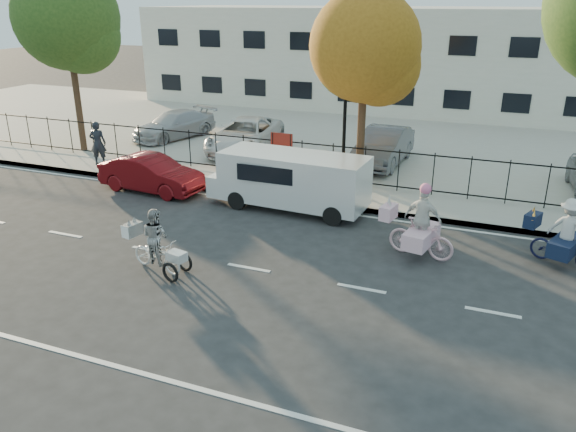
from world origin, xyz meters
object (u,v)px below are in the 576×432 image
at_px(unicorn_bike, 420,230).
at_px(lamppost, 345,105).
at_px(zebra_trike, 156,247).
at_px(pedestrian, 98,143).
at_px(lot_car_c, 383,147).
at_px(white_van, 291,179).
at_px(red_sedan, 152,174).
at_px(lot_car_b, 245,135).
at_px(lot_car_a, 174,125).
at_px(bull_bike, 566,239).

bearing_deg(unicorn_bike, lamppost, 48.98).
distance_m(zebra_trike, unicorn_bike, 6.91).
height_order(pedestrian, lot_car_c, pedestrian).
distance_m(white_van, red_sedan, 5.32).
height_order(lamppost, lot_car_b, lamppost).
relative_size(white_van, red_sedan, 1.36).
distance_m(zebra_trike, lot_car_a, 14.15).
relative_size(pedestrian, lot_car_a, 0.40).
distance_m(lamppost, pedestrian, 10.34).
bearing_deg(lamppost, unicorn_bike, -52.13).
bearing_deg(lot_car_a, zebra_trike, -41.74).
bearing_deg(lot_car_b, lot_car_a, 160.36).
bearing_deg(lot_car_b, lot_car_c, -4.19).
bearing_deg(red_sedan, pedestrian, 70.08).
relative_size(red_sedan, lot_car_c, 0.87).
height_order(zebra_trike, lot_car_a, zebra_trike).
xyz_separation_m(lamppost, zebra_trike, (-2.62, -7.74, -2.47)).
distance_m(bull_bike, pedestrian, 17.37).
bearing_deg(red_sedan, zebra_trike, -139.56).
height_order(bull_bike, lot_car_a, bull_bike).
height_order(lot_car_a, lot_car_b, lot_car_b).
bearing_deg(bull_bike, pedestrian, 101.35).
bearing_deg(bull_bike, lot_car_b, 81.64).
bearing_deg(lot_car_b, bull_bike, -35.07).
bearing_deg(pedestrian, lot_car_b, -160.22).
height_order(zebra_trike, unicorn_bike, unicorn_bike).
xyz_separation_m(bull_bike, lot_car_a, (-16.83, 8.05, 0.06)).
relative_size(zebra_trike, lot_car_b, 0.38).
height_order(bull_bike, white_van, white_van).
distance_m(bull_bike, lot_car_a, 18.66).
bearing_deg(lamppost, zebra_trike, -108.71).
relative_size(unicorn_bike, bull_bike, 1.04).
relative_size(zebra_trike, pedestrian, 1.09).
xyz_separation_m(unicorn_bike, lot_car_b, (-8.95, 7.86, 0.10)).
height_order(zebra_trike, lot_car_c, zebra_trike).
bearing_deg(lot_car_b, pedestrian, -144.00).
relative_size(lamppost, pedestrian, 2.43).
xyz_separation_m(zebra_trike, unicorn_bike, (6.08, 3.29, 0.13)).
xyz_separation_m(lot_car_b, lot_car_c, (6.14, 0.18, 0.03)).
xyz_separation_m(lamppost, red_sedan, (-6.39, -2.45, -2.47)).
height_order(unicorn_bike, pedestrian, unicorn_bike).
distance_m(unicorn_bike, lot_car_b, 11.91).
height_order(bull_bike, red_sedan, bull_bike).
bearing_deg(unicorn_bike, white_van, 75.80).
height_order(red_sedan, lot_car_a, lot_car_a).
distance_m(lamppost, bull_bike, 8.25).
xyz_separation_m(white_van, lot_car_b, (-4.40, 5.70, -0.16)).
bearing_deg(white_van, lot_car_b, 130.84).
distance_m(lamppost, lot_car_a, 11.01).
bearing_deg(lot_car_b, white_van, -58.25).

